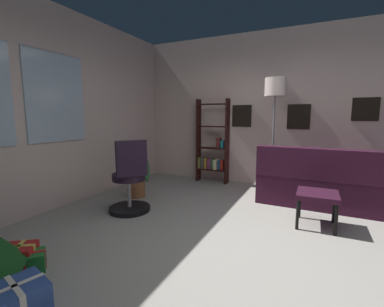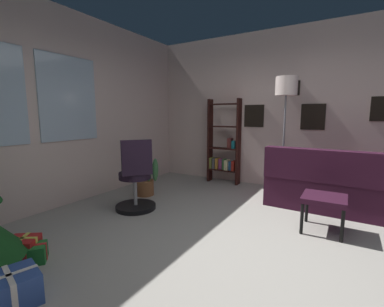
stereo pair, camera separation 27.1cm
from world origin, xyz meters
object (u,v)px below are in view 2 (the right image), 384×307
(gift_box_blue, at_px, (10,290))
(gift_box_red, at_px, (23,249))
(office_chair, at_px, (136,183))
(bookshelf, at_px, (224,147))
(footstool, at_px, (324,201))
(gift_box_green, at_px, (27,254))
(potted_plant, at_px, (146,181))
(floor_lamp, at_px, (286,97))
(couch, at_px, (349,187))

(gift_box_blue, bearing_deg, gift_box_red, 56.43)
(office_chair, bearing_deg, bookshelf, -11.34)
(footstool, bearing_deg, gift_box_green, 133.17)
(gift_box_green, xyz_separation_m, potted_plant, (2.11, 0.43, 0.16))
(office_chair, xyz_separation_m, bookshelf, (2.04, -0.41, 0.31))
(gift_box_green, height_order, office_chair, office_chair)
(office_chair, height_order, floor_lamp, floor_lamp)
(office_chair, bearing_deg, footstool, -75.84)
(gift_box_red, relative_size, potted_plant, 0.50)
(footstool, xyz_separation_m, gift_box_red, (-2.07, 2.31, -0.25))
(footstool, distance_m, gift_box_red, 3.11)
(office_chair, relative_size, floor_lamp, 0.53)
(couch, relative_size, potted_plant, 2.92)
(footstool, distance_m, potted_plant, 2.65)
(couch, distance_m, office_chair, 3.00)
(gift_box_red, distance_m, potted_plant, 2.13)
(office_chair, xyz_separation_m, potted_plant, (0.61, 0.35, -0.15))
(gift_box_red, xyz_separation_m, floor_lamp, (3.10, -1.63, 1.49))
(footstool, height_order, gift_box_green, footstool)
(gift_box_blue, distance_m, office_chair, 1.95)
(potted_plant, bearing_deg, footstool, -90.54)
(couch, distance_m, gift_box_green, 3.97)
(gift_box_green, distance_m, potted_plant, 2.16)
(gift_box_green, xyz_separation_m, bookshelf, (3.55, -0.33, 0.62))
(footstool, height_order, floor_lamp, floor_lamp)
(floor_lamp, bearing_deg, potted_plant, 116.85)
(gift_box_green, distance_m, gift_box_blue, 0.57)
(bookshelf, bearing_deg, gift_box_green, 174.63)
(couch, relative_size, gift_box_green, 5.37)
(couch, xyz_separation_m, potted_plant, (-0.99, 2.89, -0.07))
(gift_box_red, height_order, bookshelf, bookshelf)
(couch, distance_m, gift_box_red, 4.01)
(gift_box_green, xyz_separation_m, floor_lamp, (3.11, -1.54, 1.51))
(couch, bearing_deg, potted_plant, 109.02)
(potted_plant, bearing_deg, couch, -70.98)
(office_chair, bearing_deg, gift_box_green, -177.10)
(couch, bearing_deg, bookshelf, 78.19)
(footstool, relative_size, potted_plant, 0.70)
(office_chair, distance_m, floor_lamp, 2.57)
(footstool, xyz_separation_m, floor_lamp, (1.02, 0.68, 1.23))
(footstool, distance_m, gift_box_green, 3.06)
(office_chair, relative_size, potted_plant, 1.52)
(office_chair, height_order, potted_plant, office_chair)
(footstool, relative_size, bookshelf, 0.28)
(gift_box_green, height_order, gift_box_blue, gift_box_blue)
(bookshelf, bearing_deg, gift_box_blue, -178.23)
(gift_box_red, xyz_separation_m, potted_plant, (2.10, 0.34, 0.14))
(couch, relative_size, gift_box_blue, 4.61)
(gift_box_red, xyz_separation_m, gift_box_green, (-0.01, -0.09, -0.03))
(gift_box_blue, height_order, potted_plant, potted_plant)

